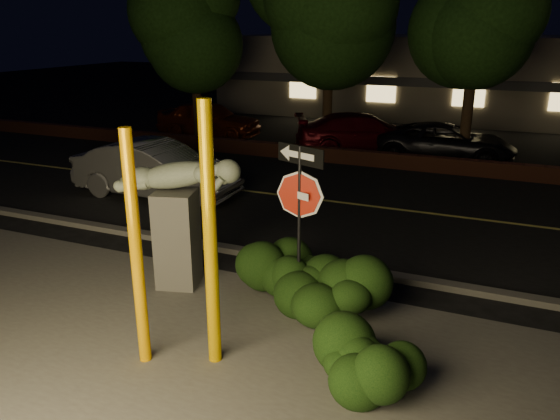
% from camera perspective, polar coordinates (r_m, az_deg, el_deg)
% --- Properties ---
extents(ground, '(90.00, 90.00, 0.00)m').
position_cam_1_polar(ground, '(17.39, 9.40, 3.52)').
color(ground, black).
rests_on(ground, ground).
extents(patio, '(14.00, 6.00, 0.02)m').
position_cam_1_polar(patio, '(7.94, -10.71, -15.82)').
color(patio, '#4C4944').
rests_on(patio, ground).
extents(road, '(80.00, 8.00, 0.01)m').
position_cam_1_polar(road, '(14.60, 6.59, 0.74)').
color(road, black).
rests_on(road, ground).
extents(lane_marking, '(80.00, 0.12, 0.00)m').
position_cam_1_polar(lane_marking, '(14.59, 6.59, 0.78)').
color(lane_marking, '#C6B84F').
rests_on(lane_marking, road).
extents(curb, '(80.00, 0.25, 0.12)m').
position_cam_1_polar(curb, '(10.94, 0.47, -5.08)').
color(curb, '#4C4944').
rests_on(curb, ground).
extents(brick_wall, '(40.00, 0.35, 0.50)m').
position_cam_1_polar(brick_wall, '(18.56, 10.40, 5.22)').
color(brick_wall, '#4D2518').
rests_on(brick_wall, ground).
extents(parking_lot, '(40.00, 12.00, 0.01)m').
position_cam_1_polar(parking_lot, '(24.10, 13.41, 7.48)').
color(parking_lot, black).
rests_on(parking_lot, ground).
extents(building, '(22.00, 10.20, 4.00)m').
position_cam_1_polar(building, '(31.69, 16.27, 13.47)').
color(building, '#72675B').
rests_on(building, ground).
extents(tree_far_a, '(4.60, 4.60, 7.43)m').
position_cam_1_polar(tree_far_a, '(22.70, -9.16, 20.64)').
color(tree_far_a, black).
rests_on(tree_far_a, ground).
extents(yellow_pole_left, '(0.16, 0.16, 3.30)m').
position_cam_1_polar(yellow_pole_left, '(7.42, -14.80, -4.28)').
color(yellow_pole_left, '#F3A301').
rests_on(yellow_pole_left, ground).
extents(yellow_pole_right, '(0.18, 0.18, 3.65)m').
position_cam_1_polar(yellow_pole_right, '(7.17, -7.30, -3.10)').
color(yellow_pole_right, '#D59E00').
rests_on(yellow_pole_right, ground).
extents(signpost, '(0.87, 0.36, 2.74)m').
position_cam_1_polar(signpost, '(8.57, 2.06, 1.54)').
color(signpost, black).
rests_on(signpost, ground).
extents(sculpture, '(2.21, 1.10, 2.37)m').
position_cam_1_polar(sculpture, '(9.64, -10.64, 0.15)').
color(sculpture, '#4C4944').
rests_on(sculpture, ground).
extents(hedge_center, '(2.13, 1.24, 1.05)m').
position_cam_1_polar(hedge_center, '(9.43, 1.49, -6.05)').
color(hedge_center, black).
rests_on(hedge_center, ground).
extents(hedge_right, '(2.01, 1.36, 1.21)m').
position_cam_1_polar(hedge_right, '(8.68, 5.76, -7.86)').
color(hedge_right, black).
rests_on(hedge_right, ground).
extents(hedge_far_right, '(1.49, 0.98, 1.01)m').
position_cam_1_polar(hedge_far_right, '(7.22, 9.94, -14.92)').
color(hedge_far_right, black).
rests_on(hedge_far_right, ground).
extents(silver_sedan, '(4.62, 1.63, 1.52)m').
position_cam_1_polar(silver_sedan, '(15.27, -12.84, 4.14)').
color(silver_sedan, '#ADADB1').
rests_on(silver_sedan, ground).
extents(parked_car_red, '(4.47, 1.93, 1.50)m').
position_cam_1_polar(parked_car_red, '(23.52, -7.44, 9.41)').
color(parked_car_red, maroon).
rests_on(parked_car_red, ground).
extents(parked_car_darkred, '(5.44, 4.07, 1.47)m').
position_cam_1_polar(parked_car_darkred, '(20.40, 8.81, 7.89)').
color(parked_car_darkred, '#46060E').
rests_on(parked_car_darkred, ground).
extents(parked_car_dark, '(4.76, 2.38, 1.29)m').
position_cam_1_polar(parked_car_dark, '(19.90, 16.97, 6.78)').
color(parked_car_dark, black).
rests_on(parked_car_dark, ground).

